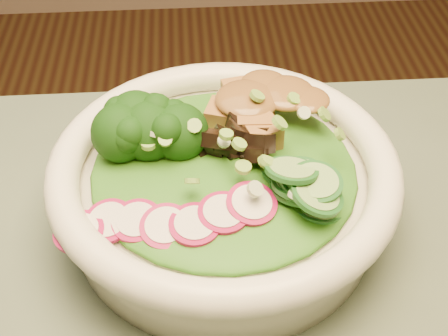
{
  "coord_description": "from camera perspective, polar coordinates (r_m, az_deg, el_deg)",
  "views": [
    {
      "loc": [
        0.1,
        -0.16,
        1.14
      ],
      "look_at": [
        0.13,
        0.2,
        0.81
      ],
      "focal_mm": 50.0,
      "sensor_mm": 36.0,
      "label": 1
    }
  ],
  "objects": [
    {
      "name": "mushroom_heap",
      "position": [
        0.49,
        0.73,
        2.22
      ],
      "size": [
        0.09,
        0.09,
        0.04
      ],
      "primitive_type": null,
      "rotation": [
        0.0,
        0.0,
        -0.36
      ],
      "color": "black",
      "rests_on": "salad_bowl"
    },
    {
      "name": "cucumber_slices",
      "position": [
        0.46,
        7.22,
        -1.63
      ],
      "size": [
        0.09,
        0.09,
        0.04
      ],
      "primitive_type": null,
      "rotation": [
        0.0,
        0.0,
        -0.36
      ],
      "color": "#92BF6A",
      "rests_on": "salad_bowl"
    },
    {
      "name": "peanut_sauce",
      "position": [
        0.52,
        3.74,
        6.37
      ],
      "size": [
        0.07,
        0.06,
        0.02
      ],
      "primitive_type": "ellipsoid",
      "color": "brown",
      "rests_on": "tofu_cubes"
    },
    {
      "name": "scallion_garnish",
      "position": [
        0.47,
        0.0,
        2.32
      ],
      "size": [
        0.2,
        0.2,
        0.02
      ],
      "primitive_type": null,
      "color": "#75AB3C",
      "rests_on": "salad_bowl"
    },
    {
      "name": "tofu_cubes",
      "position": [
        0.52,
        3.67,
        5.19
      ],
      "size": [
        0.11,
        0.09,
        0.04
      ],
      "primitive_type": null,
      "rotation": [
        0.0,
        0.0,
        -0.36
      ],
      "color": "olive",
      "rests_on": "salad_bowl"
    },
    {
      "name": "broccoli_florets",
      "position": [
        0.5,
        -6.52,
        3.75
      ],
      "size": [
        0.1,
        0.1,
        0.05
      ],
      "primitive_type": null,
      "rotation": [
        0.0,
        0.0,
        -0.36
      ],
      "color": "black",
      "rests_on": "salad_bowl"
    },
    {
      "name": "salad_bowl",
      "position": [
        0.5,
        0.0,
        -1.7
      ],
      "size": [
        0.28,
        0.28,
        0.07
      ],
      "rotation": [
        0.0,
        0.0,
        -0.36
      ],
      "color": "white",
      "rests_on": "dining_table"
    },
    {
      "name": "lettuce_bed",
      "position": [
        0.49,
        0.0,
        0.09
      ],
      "size": [
        0.21,
        0.21,
        0.02
      ],
      "primitive_type": "ellipsoid",
      "color": "#185B13",
      "rests_on": "salad_bowl"
    },
    {
      "name": "radish_slices",
      "position": [
        0.44,
        -4.03,
        -4.81
      ],
      "size": [
        0.12,
        0.08,
        0.02
      ],
      "primitive_type": null,
      "rotation": [
        0.0,
        0.0,
        -0.36
      ],
      "color": "#940B41",
      "rests_on": "salad_bowl"
    }
  ]
}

